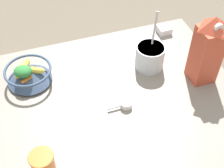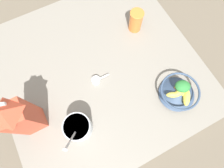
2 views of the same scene
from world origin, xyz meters
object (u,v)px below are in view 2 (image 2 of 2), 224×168
at_px(fruit_bowl, 179,92).
at_px(yogurt_tub, 78,127).
at_px(milk_carton, 21,117).
at_px(drinking_cup, 136,20).

relative_size(fruit_bowl, yogurt_tub, 0.84).
relative_size(milk_carton, drinking_cup, 2.39).
distance_m(milk_carton, drinking_cup, 0.71).
bearing_deg(fruit_bowl, yogurt_tub, -8.11).
relative_size(fruit_bowl, milk_carton, 0.64).
relative_size(yogurt_tub, drinking_cup, 1.80).
distance_m(fruit_bowl, milk_carton, 0.69).
bearing_deg(yogurt_tub, drinking_cup, -143.87).
height_order(milk_carton, yogurt_tub, milk_carton).
bearing_deg(drinking_cup, yogurt_tub, 36.13).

